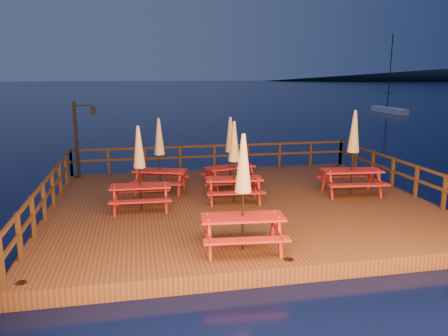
# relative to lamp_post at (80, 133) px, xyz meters

# --- Properties ---
(ground) EXTENTS (500.00, 500.00, 0.00)m
(ground) POSITION_rel_lamp_post_xyz_m (5.39, -4.55, -2.20)
(ground) COLOR black
(ground) RESTS_ON ground
(deck) EXTENTS (12.00, 10.00, 0.40)m
(deck) POSITION_rel_lamp_post_xyz_m (5.39, -4.55, -2.00)
(deck) COLOR #482A17
(deck) RESTS_ON ground
(deck_piles) EXTENTS (11.44, 9.44, 1.40)m
(deck_piles) POSITION_rel_lamp_post_xyz_m (5.39, -4.55, -2.50)
(deck_piles) COLOR #3B1D12
(deck_piles) RESTS_ON ground
(railing) EXTENTS (11.80, 9.75, 1.10)m
(railing) POSITION_rel_lamp_post_xyz_m (5.39, -2.77, -1.03)
(railing) COLOR #3B1D12
(railing) RESTS_ON deck
(lamp_post) EXTENTS (0.85, 0.18, 3.00)m
(lamp_post) POSITION_rel_lamp_post_xyz_m (0.00, 0.00, 0.00)
(lamp_post) COLOR black
(lamp_post) RESTS_ON deck
(headland_right) EXTENTS (230.40, 86.40, 7.00)m
(headland_right) POSITION_rel_lamp_post_xyz_m (190.39, 225.45, 1.30)
(headland_right) COLOR black
(headland_right) RESTS_ON ground
(sailboat) EXTENTS (1.10, 6.07, 9.00)m
(sailboat) POSITION_rel_lamp_post_xyz_m (30.86, 27.96, -1.90)
(sailboat) COLOR white
(sailboat) RESTS_ON ground
(picnic_table_0) EXTENTS (2.19, 1.98, 2.59)m
(picnic_table_0) POSITION_rel_lamp_post_xyz_m (2.92, -2.81, -0.45)
(picnic_table_0) COLOR maroon
(picnic_table_0) RESTS_ON deck
(picnic_table_1) EXTENTS (2.06, 1.75, 2.76)m
(picnic_table_1) POSITION_rel_lamp_post_xyz_m (4.51, -8.40, -0.36)
(picnic_table_1) COLOR maroon
(picnic_table_1) RESTS_ON deck
(picnic_table_2) EXTENTS (1.86, 1.55, 2.57)m
(picnic_table_2) POSITION_rel_lamp_post_xyz_m (2.22, -4.82, -0.46)
(picnic_table_2) COLOR maroon
(picnic_table_2) RESTS_ON deck
(picnic_table_3) EXTENTS (2.16, 1.84, 2.88)m
(picnic_table_3) POSITION_rel_lamp_post_xyz_m (9.30, -4.47, -0.30)
(picnic_table_3) COLOR maroon
(picnic_table_3) RESTS_ON deck
(picnic_table_4) EXTENTS (2.11, 1.89, 2.55)m
(picnic_table_4) POSITION_rel_lamp_post_xyz_m (5.46, -2.65, -0.47)
(picnic_table_4) COLOR maroon
(picnic_table_4) RESTS_ON deck
(picnic_table_5) EXTENTS (1.95, 1.66, 2.61)m
(picnic_table_5) POSITION_rel_lamp_post_xyz_m (5.18, -4.51, -0.44)
(picnic_table_5) COLOR maroon
(picnic_table_5) RESTS_ON deck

